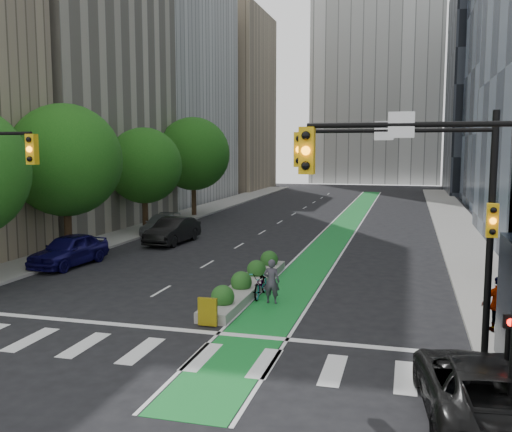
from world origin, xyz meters
The scene contains 21 objects.
ground centered at (0.00, 0.00, 0.00)m, with size 160.00×160.00×0.00m, color black.
sidewalk_left centered at (-11.80, 25.00, 0.07)m, with size 3.60×90.00×0.15m, color gray.
sidewalk_right centered at (11.80, 25.00, 0.07)m, with size 3.60×90.00×0.15m, color gray.
bike_lane_paint centered at (3.00, 30.00, 0.01)m, with size 2.20×70.00×0.01m, color #167C2D.
building_beige centered at (-20.00, 24.00, 15.00)m, with size 14.00×18.00×30.00m, color #B7AD99.
building_tan_far centered at (-20.00, 66.00, 13.00)m, with size 14.00×16.00×26.00m, color tan.
building_dark_end centered at (20.00, 68.00, 14.00)m, with size 14.00×18.00×28.00m, color black.
tree_mid centered at (-11.00, 12.00, 5.57)m, with size 6.40×6.40×8.78m.
tree_midfar centered at (-11.00, 22.00, 4.95)m, with size 5.60×5.60×7.76m.
tree_far centered at (-11.00, 32.00, 5.69)m, with size 6.60×6.60×9.00m.
signal_right centered at (8.67, 0.47, 4.80)m, with size 5.82×0.51×7.20m.
signal_far_right centered at (8.98, -4.03, 4.75)m, with size 4.82×0.51×7.20m.
median_planter centered at (1.20, 7.04, 0.37)m, with size 1.20×10.26×1.10m.
ped_signal_post centered at (10.30, -2.58, 1.58)m, with size 0.32×0.43×2.46m.
bicycle centered at (2.00, 6.24, 0.55)m, with size 0.73×2.10×1.10m, color gray.
cyclist centered at (2.67, 5.37, 0.91)m, with size 0.67×0.44×1.83m, color #3D3844.
parked_car_left_near centered at (-9.50, 9.74, 0.86)m, with size 2.02×5.03×1.71m, color #0F0C4A.
parked_car_left_mid centered at (-7.00, 17.79, 0.85)m, with size 1.79×5.14×1.69m, color black.
parked_car_left_far centered at (-9.50, 21.40, 0.69)m, with size 1.93×4.75×1.38m, color slate.
parked_car_right centered at (9.60, -3.02, 0.76)m, with size 2.51×5.44×1.51m, color black.
pedestrian_far centered at (10.95, 3.42, 1.09)m, with size 1.10×0.46×1.88m, color gray.
Camera 1 is at (7.91, -16.64, 6.33)m, focal length 40.00 mm.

